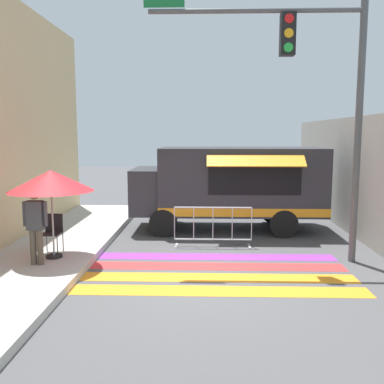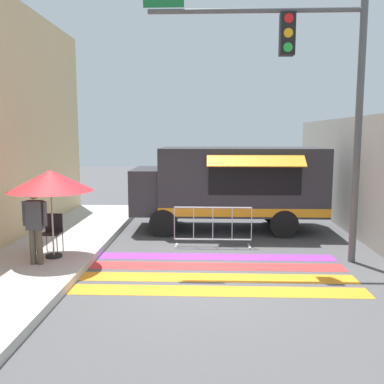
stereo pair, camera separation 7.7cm
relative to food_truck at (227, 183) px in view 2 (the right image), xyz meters
The scene contains 9 objects.
ground_plane 4.93m from the food_truck, 98.91° to the right, with size 60.00×60.00×0.00m, color #4C4C4F.
concrete_wall_right 4.10m from the food_truck, 23.82° to the right, with size 0.20×16.00×3.45m.
crosswalk_painted 4.51m from the food_truck, 99.85° to the right, with size 6.40×2.84×0.01m.
food_truck is the anchor object (origin of this frame).
traffic_signal_pole 4.63m from the food_truck, 61.59° to the right, with size 4.88×0.29×6.05m.
patio_umbrella 5.59m from the food_truck, 136.93° to the right, with size 1.87×1.87×1.99m.
folding_chair 5.46m from the food_truck, 141.83° to the right, with size 0.42×0.42×0.90m.
vendor_person 6.08m from the food_truck, 134.44° to the right, with size 0.53×0.21×1.63m.
barricade_front 2.34m from the food_truck, 101.95° to the right, with size 2.05×0.44×1.07m.
Camera 2 is at (0.16, -8.46, 2.95)m, focal length 40.00 mm.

